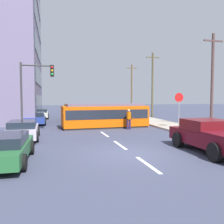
{
  "coord_description": "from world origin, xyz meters",
  "views": [
    {
      "loc": [
        -3.64,
        -10.68,
        2.68
      ],
      "look_at": [
        1.03,
        7.88,
        1.48
      ],
      "focal_mm": 38.36,
      "sensor_mm": 36.0,
      "label": 1
    }
  ],
  "objects": [
    {
      "name": "city_bus",
      "position": [
        -0.87,
        15.92,
        1.05
      ],
      "size": [
        2.65,
        6.03,
        1.83
      ],
      "color": "gold",
      "rests_on": "ground"
    },
    {
      "name": "utility_pole_near",
      "position": [
        9.4,
        6.76,
        4.14
      ],
      "size": [
        1.8,
        0.24,
        7.92
      ],
      "color": "#4F3937",
      "rests_on": "ground"
    },
    {
      "name": "traffic_light_mast",
      "position": [
        -4.83,
        7.3,
        3.55
      ],
      "size": [
        2.34,
        0.33,
        5.12
      ],
      "color": "#333333",
      "rests_on": "ground"
    },
    {
      "name": "lane_stripe_1",
      "position": [
        0.0,
        2.0,
        0.01
      ],
      "size": [
        0.16,
        2.4,
        0.01
      ],
      "primitive_type": "cube",
      "color": "silver",
      "rests_on": "ground"
    },
    {
      "name": "lane_stripe_4",
      "position": [
        0.0,
        21.76,
        0.01
      ],
      "size": [
        0.16,
        2.4,
        0.01
      ],
      "primitive_type": "cube",
      "color": "silver",
      "rests_on": "ground"
    },
    {
      "name": "parked_sedan_mid",
      "position": [
        -5.44,
        5.2,
        0.62
      ],
      "size": [
        2.04,
        4.35,
        1.19
      ],
      "color": "silver",
      "rests_on": "ground"
    },
    {
      "name": "utility_pole_far",
      "position": [
        9.41,
        27.63,
        4.24
      ],
      "size": [
        1.8,
        0.24,
        8.11
      ],
      "color": "brown",
      "rests_on": "ground"
    },
    {
      "name": "pickup_truck_parked",
      "position": [
        3.87,
        -0.74,
        0.8
      ],
      "size": [
        2.3,
        5.01,
        1.55
      ],
      "color": "#530B16",
      "rests_on": "ground"
    },
    {
      "name": "pedestrian_crossing",
      "position": [
        2.51,
        8.04,
        0.94
      ],
      "size": [
        0.5,
        0.36,
        1.67
      ],
      "color": "#2E2148",
      "rests_on": "ground"
    },
    {
      "name": "parked_sedan_near",
      "position": [
        -5.51,
        -0.39,
        0.62
      ],
      "size": [
        2.05,
        4.46,
        1.19
      ],
      "color": "#246031",
      "rests_on": "ground"
    },
    {
      "name": "stop_sign",
      "position": [
        6.59,
        7.18,
        2.19
      ],
      "size": [
        0.76,
        0.07,
        2.88
      ],
      "color": "gray",
      "rests_on": "sidewalk_curb_right"
    },
    {
      "name": "sidewalk_curb_right",
      "position": [
        6.8,
        6.0,
        0.07
      ],
      "size": [
        3.2,
        36.0,
        0.14
      ],
      "primitive_type": "cube",
      "color": "#A19689",
      "rests_on": "ground"
    },
    {
      "name": "lane_stripe_0",
      "position": [
        0.0,
        -2.0,
        0.01
      ],
      "size": [
        0.16,
        2.4,
        0.01
      ],
      "primitive_type": "cube",
      "color": "silver",
      "rests_on": "ground"
    },
    {
      "name": "ground_plane",
      "position": [
        0.0,
        10.0,
        0.0
      ],
      "size": [
        120.0,
        120.0,
        0.0
      ],
      "primitive_type": "plane",
      "color": "#393D53"
    },
    {
      "name": "lane_stripe_2",
      "position": [
        0.0,
        6.0,
        0.01
      ],
      "size": [
        0.16,
        2.4,
        0.01
      ],
      "primitive_type": "cube",
      "color": "silver",
      "rests_on": "ground"
    },
    {
      "name": "streetcar_tram",
      "position": [
        0.85,
        9.76,
        1.09
      ],
      "size": [
        7.46,
        2.84,
        2.1
      ],
      "color": "#DC5307",
      "rests_on": "ground"
    },
    {
      "name": "utility_pole_mid",
      "position": [
        9.2,
        18.55,
        4.4
      ],
      "size": [
        1.8,
        0.24,
        8.43
      ],
      "color": "brown",
      "rests_on": "ground"
    },
    {
      "name": "lane_stripe_3",
      "position": [
        0.0,
        15.76,
        0.01
      ],
      "size": [
        0.16,
        2.4,
        0.01
      ],
      "primitive_type": "cube",
      "color": "silver",
      "rests_on": "ground"
    },
    {
      "name": "parked_sedan_far",
      "position": [
        -5.24,
        13.72,
        0.62
      ],
      "size": [
        2.12,
        4.46,
        1.19
      ],
      "color": "navy",
      "rests_on": "ground"
    },
    {
      "name": "parked_sedan_furthest",
      "position": [
        -5.12,
        20.49,
        0.63
      ],
      "size": [
        2.2,
        4.49,
        1.19
      ],
      "color": "beige",
      "rests_on": "ground"
    }
  ]
}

